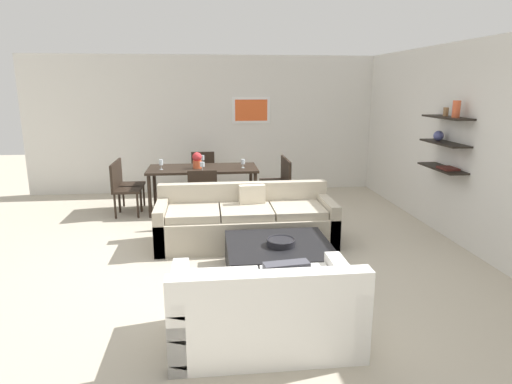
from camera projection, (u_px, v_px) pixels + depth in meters
name	position (u px, v px, depth m)	size (l,w,h in m)	color
ground_plane	(239.00, 251.00, 5.79)	(18.00, 18.00, 0.00)	#BCB29E
back_wall_unit	(240.00, 124.00, 8.92)	(8.40, 0.09, 2.70)	silver
right_wall_shelf_unit	(444.00, 140.00, 6.38)	(0.34, 8.20, 2.70)	silver
sofa_beige	(246.00, 222.00, 6.06)	(2.40, 0.90, 0.78)	#B2A893
loveseat_white	(265.00, 311.00, 3.69)	(1.54, 0.90, 0.78)	white
coffee_table	(279.00, 260.00, 5.03)	(1.17, 1.10, 0.38)	black
decorative_bowl	(281.00, 242.00, 4.93)	(0.32, 0.32, 0.08)	black
dining_table	(203.00, 172.00, 7.58)	(1.86, 0.86, 0.75)	black
dining_chair_right_far	(278.00, 177.00, 7.96)	(0.44, 0.44, 0.88)	black
dining_chair_left_near	(122.00, 186.00, 7.29)	(0.44, 0.44, 0.88)	black
dining_chair_right_near	(281.00, 182.00, 7.58)	(0.44, 0.44, 0.88)	black
dining_chair_left_far	(126.00, 181.00, 7.67)	(0.44, 0.44, 0.88)	black
dining_chair_foot	(203.00, 193.00, 6.81)	(0.44, 0.44, 0.88)	black
dining_chair_head	(203.00, 172.00, 8.43)	(0.44, 0.44, 0.88)	black
wine_glass_left_near	(161.00, 163.00, 7.36)	(0.07, 0.07, 0.17)	silver
wine_glass_head	(203.00, 158.00, 7.90)	(0.06, 0.06, 0.16)	silver
wine_glass_foot	(202.00, 165.00, 7.18)	(0.08, 0.08, 0.16)	silver
wine_glass_right_near	(243.00, 162.00, 7.51)	(0.06, 0.06, 0.15)	silver
centerpiece_vase	(197.00, 160.00, 7.48)	(0.16, 0.16, 0.27)	#D85933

